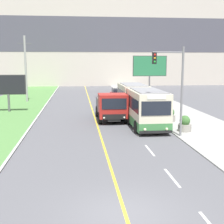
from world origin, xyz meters
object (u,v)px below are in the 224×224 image
object	(u,v)px
utility_pole_far	(26,69)
billboard_large	(150,67)
planter_round_far	(151,104)
car_distant	(118,94)
planter_round_near	(185,124)
city_bus	(140,104)
dump_truck	(112,107)
planter_round_third	(161,109)
billboard_small	(8,86)
planter_round_second	(170,115)
traffic_light_mast	(174,81)

from	to	relation	value
utility_pole_far	billboard_large	xyz separation A→B (m)	(17.94, 4.78, 0.11)
planter_round_far	car_distant	bearing A→B (deg)	102.95
billboard_large	planter_round_near	distance (m)	25.20
city_bus	dump_truck	world-z (taller)	city_bus
planter_round_third	utility_pole_far	bearing A→B (deg)	141.66
billboard_small	planter_round_third	distance (m)	16.39
city_bus	billboard_large	xyz separation A→B (m)	(5.56, 19.94, 2.91)
planter_round_third	car_distant	bearing A→B (deg)	99.96
utility_pole_far	planter_round_second	xyz separation A→B (m)	(14.98, -15.99, -3.79)
billboard_small	planter_round_far	world-z (taller)	billboard_small
billboard_large	planter_round_third	distance (m)	17.49
utility_pole_far	billboard_small	size ratio (longest dim) A/B	2.18
planter_round_second	car_distant	bearing A→B (deg)	97.10
city_bus	planter_round_near	world-z (taller)	city_bus
traffic_light_mast	planter_round_far	xyz separation A→B (m)	(1.55, 13.26, -3.48)
dump_truck	traffic_light_mast	size ratio (longest dim) A/B	0.97
car_distant	billboard_large	distance (m)	6.90
dump_truck	billboard_small	world-z (taller)	billboard_small
dump_truck	billboard_large	world-z (taller)	billboard_large
utility_pole_far	billboard_large	distance (m)	18.56
billboard_large	planter_round_far	world-z (taller)	billboard_large
planter_round_third	dump_truck	bearing A→B (deg)	-151.50
city_bus	car_distant	bearing A→B (deg)	89.02
billboard_small	planter_round_near	size ratio (longest dim) A/B	3.25
car_distant	billboard_small	distance (m)	17.32
planter_round_far	planter_round_second	bearing A→B (deg)	-90.95
dump_truck	planter_round_far	world-z (taller)	dump_truck
city_bus	planter_round_second	bearing A→B (deg)	-17.75
traffic_light_mast	dump_truck	bearing A→B (deg)	120.19
billboard_large	traffic_light_mast	bearing A→B (deg)	-99.50
planter_round_near	planter_round_second	world-z (taller)	planter_round_second
car_distant	planter_round_far	size ratio (longest dim) A/B	3.65
utility_pole_far	planter_round_second	distance (m)	22.24
planter_round_second	planter_round_far	size ratio (longest dim) A/B	1.05
city_bus	planter_round_third	distance (m)	4.35
city_bus	utility_pole_far	distance (m)	19.77
city_bus	planter_round_third	size ratio (longest dim) A/B	10.78
car_distant	planter_round_second	bearing A→B (deg)	-82.90
dump_truck	billboard_small	distance (m)	12.41
planter_round_second	planter_round_third	bearing A→B (deg)	86.39
billboard_small	planter_round_third	bearing A→B (deg)	-12.86
car_distant	traffic_light_mast	bearing A→B (deg)	-87.87
dump_truck	planter_round_far	distance (m)	8.68
city_bus	billboard_large	size ratio (longest dim) A/B	1.97
traffic_light_mast	planter_round_near	size ratio (longest dim) A/B	5.24
traffic_light_mast	planter_round_third	size ratio (longest dim) A/B	5.66
planter_round_far	billboard_large	bearing A→B (deg)	77.62
utility_pole_far	planter_round_third	xyz separation A→B (m)	(15.23, -12.05, -3.83)
traffic_light_mast	billboard_small	bearing A→B (deg)	137.61
billboard_large	billboard_small	size ratio (longest dim) A/B	1.56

